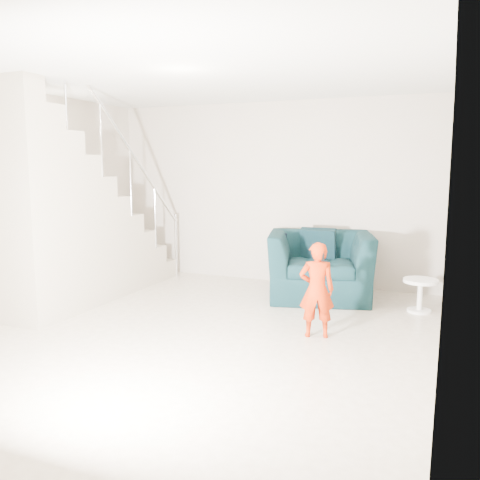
{
  "coord_description": "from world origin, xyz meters",
  "views": [
    {
      "loc": [
        2.52,
        -4.53,
        1.76
      ],
      "look_at": [
        0.15,
        1.2,
        0.85
      ],
      "focal_mm": 38.0,
      "sensor_mm": 36.0,
      "label": 1
    }
  ],
  "objects_px": {
    "armchair": "(320,265)",
    "side_table": "(420,290)",
    "toddler": "(317,290)",
    "staircase": "(65,230)"
  },
  "relations": [
    {
      "from": "toddler",
      "to": "staircase",
      "type": "relative_size",
      "value": 0.28
    },
    {
      "from": "toddler",
      "to": "side_table",
      "type": "relative_size",
      "value": 2.44
    },
    {
      "from": "armchair",
      "to": "toddler",
      "type": "height_order",
      "value": "toddler"
    },
    {
      "from": "armchair",
      "to": "toddler",
      "type": "relative_size",
      "value": 1.35
    },
    {
      "from": "armchair",
      "to": "side_table",
      "type": "relative_size",
      "value": 3.31
    },
    {
      "from": "armchair",
      "to": "side_table",
      "type": "bearing_deg",
      "value": -25.03
    },
    {
      "from": "armchair",
      "to": "toddler",
      "type": "distance_m",
      "value": 1.62
    },
    {
      "from": "toddler",
      "to": "staircase",
      "type": "xyz_separation_m",
      "value": [
        -3.31,
        0.09,
        0.45
      ]
    },
    {
      "from": "side_table",
      "to": "staircase",
      "type": "height_order",
      "value": "staircase"
    },
    {
      "from": "armchair",
      "to": "side_table",
      "type": "xyz_separation_m",
      "value": [
        1.29,
        -0.23,
        -0.16
      ]
    }
  ]
}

